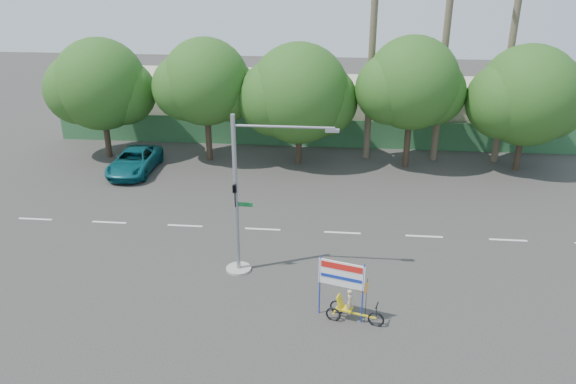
{
  "coord_description": "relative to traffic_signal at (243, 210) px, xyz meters",
  "views": [
    {
      "loc": [
        1.74,
        -17.01,
        12.73
      ],
      "look_at": [
        -0.39,
        4.68,
        3.5
      ],
      "focal_mm": 35.0,
      "sensor_mm": 36.0,
      "label": 1
    }
  ],
  "objects": [
    {
      "name": "tree_far_right",
      "position": [
        15.15,
        14.02,
        1.73
      ],
      "size": [
        7.38,
        6.2,
        7.94
      ],
      "color": "#473828",
      "rests_on": "ground"
    },
    {
      "name": "fence",
      "position": [
        2.2,
        17.52,
        -1.92
      ],
      "size": [
        38.0,
        0.08,
        2.0
      ],
      "primitive_type": "cube",
      "color": "#336B3D",
      "rests_on": "ground"
    },
    {
      "name": "building_left",
      "position": [
        -7.8,
        22.02,
        -0.92
      ],
      "size": [
        12.0,
        8.0,
        4.0
      ],
      "primitive_type": "cube",
      "color": "beige",
      "rests_on": "ground"
    },
    {
      "name": "tree_center",
      "position": [
        1.14,
        14.02,
        1.55
      ],
      "size": [
        7.62,
        6.4,
        7.85
      ],
      "color": "#473828",
      "rests_on": "ground"
    },
    {
      "name": "palm_mid",
      "position": [
        14.2,
        15.52,
        6.48
      ],
      "size": [
        3.73,
        3.79,
        15.45
      ],
      "color": "#70604C",
      "rests_on": "ground"
    },
    {
      "name": "tree_far_left",
      "position": [
        -11.85,
        14.02,
        1.84
      ],
      "size": [
        7.14,
        6.0,
        7.96
      ],
      "color": "#473828",
      "rests_on": "ground"
    },
    {
      "name": "trike_billboard",
      "position": [
        4.39,
        -3.15,
        -1.9
      ],
      "size": [
        2.5,
        1.0,
        2.53
      ],
      "rotation": [
        0.0,
        0.0,
        -0.28
      ],
      "color": "black",
      "rests_on": "ground"
    },
    {
      "name": "tree_left",
      "position": [
        -4.85,
        14.02,
        2.14
      ],
      "size": [
        6.66,
        5.6,
        8.07
      ],
      "color": "#473828",
      "rests_on": "ground"
    },
    {
      "name": "traffic_signal",
      "position": [
        0.0,
        0.0,
        0.0
      ],
      "size": [
        4.72,
        1.1,
        7.0
      ],
      "color": "gray",
      "rests_on": "ground"
    },
    {
      "name": "pickup_truck",
      "position": [
        -8.98,
        11.26,
        -2.19
      ],
      "size": [
        2.48,
        5.27,
        1.45
      ],
      "primitive_type": "imported",
      "rotation": [
        0.0,
        0.0,
        0.01
      ],
      "color": "#0D555F",
      "rests_on": "ground"
    },
    {
      "name": "tree_right",
      "position": [
        8.15,
        14.02,
        2.32
      ],
      "size": [
        6.9,
        5.8,
        8.36
      ],
      "color": "#473828",
      "rests_on": "ground"
    },
    {
      "name": "building_right",
      "position": [
        10.2,
        22.02,
        -1.12
      ],
      "size": [
        14.0,
        8.0,
        3.6
      ],
      "primitive_type": "cube",
      "color": "beige",
      "rests_on": "ground"
    },
    {
      "name": "ground",
      "position": [
        2.2,
        -3.98,
        -2.92
      ],
      "size": [
        120.0,
        120.0,
        0.0
      ],
      "primitive_type": "plane",
      "color": "#33302D",
      "rests_on": "ground"
    },
    {
      "name": "palm_short",
      "position": [
        5.7,
        15.52,
        5.94
      ],
      "size": [
        3.73,
        3.79,
        14.45
      ],
      "color": "#70604C",
      "rests_on": "ground"
    }
  ]
}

